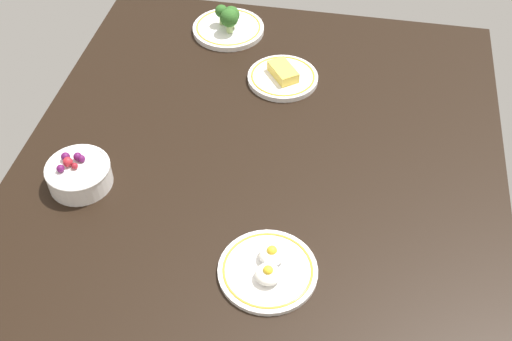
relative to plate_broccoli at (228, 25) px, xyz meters
The scene contains 5 objects.
dining_table 57.15cm from the plate_broccoli, 18.45° to the left, with size 138.28×110.53×4.00cm, color black.
plate_broccoli is the anchor object (origin of this frame).
plate_eggs 82.55cm from the plate_broccoli, 17.67° to the left, with size 19.57×19.57×4.73cm.
plate_cheese 26.53cm from the plate_broccoli, 44.45° to the left, with size 18.34×18.34×4.12cm.
bowl_berries 65.98cm from the plate_broccoli, 17.28° to the right, with size 14.18×14.18×7.14cm.
Camera 1 is at (93.52, 17.47, 106.44)cm, focal length 43.96 mm.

